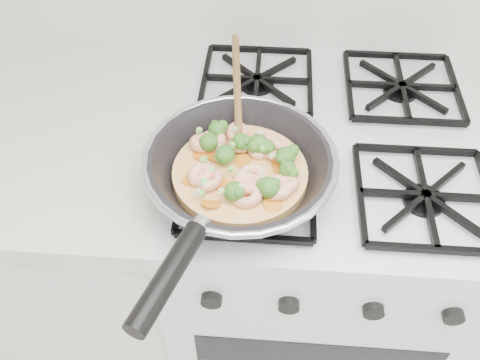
{
  "coord_description": "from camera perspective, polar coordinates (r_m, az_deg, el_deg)",
  "views": [
    {
      "loc": [
        -0.12,
        0.95,
        1.59
      ],
      "look_at": [
        -0.16,
        1.55,
        0.93
      ],
      "focal_mm": 39.18,
      "sensor_mm": 36.0,
      "label": 1
    }
  ],
  "objects": [
    {
      "name": "skillet",
      "position": [
        0.86,
        -0.05,
        1.22
      ],
      "size": [
        0.32,
        0.63,
        0.09
      ],
      "rotation": [
        0.0,
        0.0,
        -0.27
      ],
      "color": "black",
      "rests_on": "stove"
    },
    {
      "name": "counter_left",
      "position": [
        1.52,
        -24.4,
        -6.74
      ],
      "size": [
        1.0,
        0.6,
        0.9
      ],
      "color": "white",
      "rests_on": "ground"
    },
    {
      "name": "stove",
      "position": [
        1.36,
        7.48,
        -9.18
      ],
      "size": [
        0.6,
        0.6,
        0.92
      ],
      "color": "white",
      "rests_on": "ground"
    }
  ]
}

